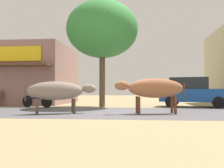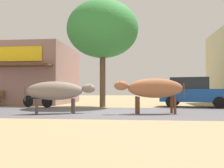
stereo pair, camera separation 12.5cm
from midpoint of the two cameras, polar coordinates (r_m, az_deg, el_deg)
ground at (r=10.76m, az=0.73°, el=-6.35°), size 80.00×80.00×0.00m
asphalt_road at (r=10.76m, az=0.73°, el=-6.34°), size 72.00×5.61×0.00m
storefront_left_cafe at (r=20.01m, az=-21.71°, el=1.81°), size 8.45×6.81×4.06m
roadside_tree at (r=14.58m, az=-2.46°, el=12.13°), size 4.02×4.02×5.97m
parked_hatchback_car at (r=14.85m, az=17.50°, el=-1.71°), size 3.98×2.49×1.64m
parked_motorcycle at (r=14.38m, az=-16.70°, el=-3.18°), size 1.85×0.58×1.07m
cow_near_brown at (r=10.21m, az=-12.50°, el=-1.55°), size 2.65×1.44×1.27m
cow_far_dark at (r=10.04m, az=9.11°, el=-1.01°), size 2.77×1.00×1.39m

